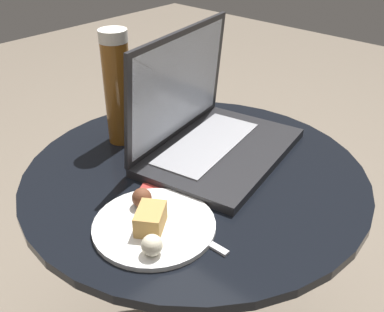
{
  "coord_description": "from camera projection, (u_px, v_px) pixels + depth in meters",
  "views": [
    {
      "loc": [
        -0.57,
        -0.51,
        1.07
      ],
      "look_at": [
        -0.05,
        -0.03,
        0.64
      ],
      "focal_mm": 42.0,
      "sensor_mm": 36.0,
      "label": 1
    }
  ],
  "objects": [
    {
      "name": "table",
      "position": [
        195.0,
        222.0,
        0.98
      ],
      "size": [
        0.69,
        0.69,
        0.57
      ],
      "color": "#9E9EA3",
      "rests_on": "ground_plane"
    },
    {
      "name": "napkin",
      "position": [
        160.0,
        220.0,
        0.78
      ],
      "size": [
        0.23,
        0.21,
        0.0
      ],
      "color": "#B7332D",
      "rests_on": "table"
    },
    {
      "name": "laptop",
      "position": [
        207.0,
        129.0,
        0.96
      ],
      "size": [
        0.39,
        0.3,
        0.26
      ],
      "color": "#232326",
      "rests_on": "table"
    },
    {
      "name": "beer_glass",
      "position": [
        118.0,
        88.0,
        0.96
      ],
      "size": [
        0.06,
        0.06,
        0.25
      ],
      "color": "brown",
      "rests_on": "table"
    },
    {
      "name": "snack_plate",
      "position": [
        152.0,
        223.0,
        0.75
      ],
      "size": [
        0.21,
        0.21,
        0.05
      ],
      "color": "white",
      "rests_on": "table"
    },
    {
      "name": "fork",
      "position": [
        176.0,
        224.0,
        0.77
      ],
      "size": [
        0.02,
        0.19,
        0.0
      ],
      "color": "silver",
      "rests_on": "table"
    }
  ]
}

